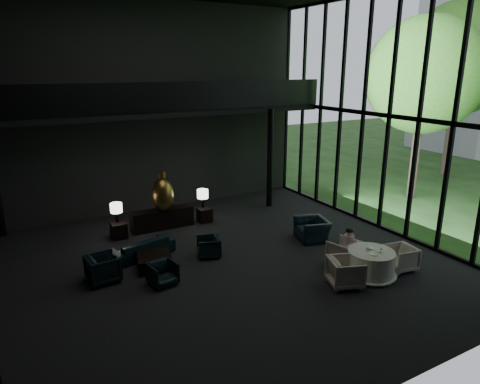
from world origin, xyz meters
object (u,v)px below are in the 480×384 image
table_lamp_left (116,209)px  table_lamp_right (203,195)px  dining_chair_east (400,257)px  sofa (141,245)px  coffee_table (154,262)px  window_armchair (312,226)px  lounge_armchair_west (103,266)px  child (349,239)px  dining_chair_north (343,250)px  dining_table (370,265)px  console (162,219)px  lounge_armchair_south (163,274)px  lounge_armchair_east (209,247)px  side_table_right (205,215)px  dining_chair_west (346,269)px  side_table_left (119,231)px  bronze_urn (163,194)px

table_lamp_left → table_lamp_right: 3.20m
table_lamp_right → dining_chair_east: table_lamp_right is taller
sofa → coffee_table: bearing=81.2°
window_armchair → sofa: bearing=-90.0°
lounge_armchair_west → child: child is taller
coffee_table → dining_chair_north: (4.99, -2.36, 0.20)m
window_armchair → dining_table: (-0.24, -2.88, -0.16)m
console → lounge_armchair_south: bearing=-109.0°
lounge_armchair_east → lounge_armchair_south: (-1.81, -1.01, -0.00)m
console → side_table_right: bearing=-4.6°
lounge_armchair_west → dining_table: lounge_armchair_west is taller
table_lamp_right → lounge_armchair_south: size_ratio=1.13×
dining_table → dining_chair_north: dining_chair_north is taller
lounge_armchair_east → table_lamp_right: bearing=176.5°
sofa → dining_chair_west: size_ratio=2.03×
side_table_left → window_armchair: window_armchair is taller
table_lamp_left → lounge_armchair_east: table_lamp_left is taller
side_table_right → dining_table: bearing=-70.4°
child → side_table_left: bearing=-43.6°
table_lamp_left → child: 7.62m
lounge_armchair_west → dining_table: size_ratio=0.61×
coffee_table → table_lamp_left: bearing=96.5°
sofa → dining_chair_north: dining_chair_north is taller
lounge_armchair_south → child: size_ratio=0.96×
side_table_left → window_armchair: 6.52m
sofa → dining_chair_west: bearing=119.7°
table_lamp_right → side_table_left: bearing=-176.7°
window_armchair → child: size_ratio=1.73×
lounge_armchair_west → sofa: bearing=-58.0°
console → lounge_armchair_east: console is taller
side_table_right → dining_chair_west: bearing=-78.9°
side_table_right → dining_table: size_ratio=0.37×
side_table_right → table_lamp_right: bearing=90.0°
table_lamp_left → side_table_right: table_lamp_left is taller
dining_chair_east → lounge_armchair_south: bearing=-102.8°
dining_chair_east → bronze_urn: bearing=-133.6°
table_lamp_left → dining_chair_north: 7.51m
bronze_urn → window_armchair: (4.05, -3.25, -0.84)m
side_table_right → dining_chair_west: (1.23, -6.26, 0.20)m
table_lamp_left → dining_chair_east: table_lamp_left is taller
table_lamp_left → dining_chair_west: 7.74m
window_armchair → dining_chair_north: size_ratio=1.36×
lounge_armchair_south → coffee_table: 1.04m
side_table_right → dining_chair_north: 5.62m
table_lamp_left → dining_chair_east: (6.46, -6.36, -0.63)m
bronze_urn → coffee_table: size_ratio=1.53×
dining_chair_north → child: child is taller
table_lamp_right → sofa: size_ratio=0.36×
table_lamp_left → coffee_table: table_lamp_left is taller
bronze_urn → dining_chair_east: bearing=-52.1°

